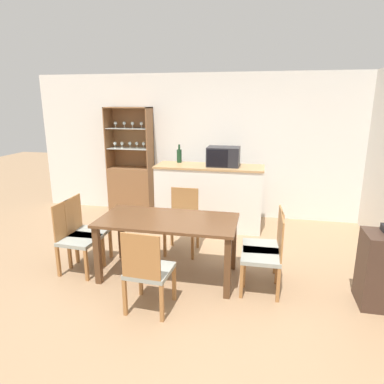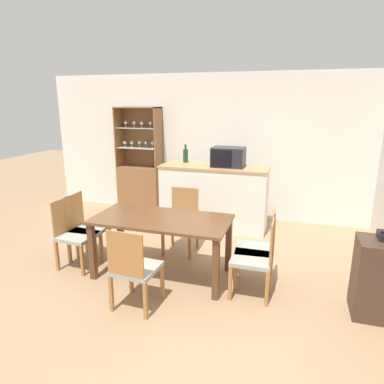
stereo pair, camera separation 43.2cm
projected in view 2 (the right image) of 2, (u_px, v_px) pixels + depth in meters
ground_plane at (173, 282)px, 4.05m from camera, size 18.00×18.00×0.00m
wall_back at (223, 147)px, 6.15m from camera, size 6.80×0.06×2.55m
kitchen_counter at (214, 197)px, 5.68m from camera, size 1.76×0.60×1.05m
display_cabinet at (141, 181)px, 6.57m from camera, size 0.81×0.40×1.97m
dining_table at (162, 226)px, 4.07m from camera, size 1.62×0.80×0.73m
dining_chair_side_right_far at (259, 248)px, 3.91m from camera, size 0.46×0.46×0.89m
dining_chair_side_left_far at (86, 227)px, 4.56m from camera, size 0.44×0.44×0.89m
dining_chair_head_near at (134, 268)px, 3.45m from camera, size 0.45×0.45×0.89m
dining_chair_side_left_near at (75, 234)px, 4.34m from camera, size 0.45×0.45×0.89m
dining_chair_side_right_near at (256, 258)px, 3.68m from camera, size 0.43×0.43×0.89m
dining_chair_head_far at (182, 221)px, 4.80m from camera, size 0.43×0.43×0.89m
microwave at (228, 157)px, 5.45m from camera, size 0.51×0.38×0.31m
wine_bottle at (186, 155)px, 5.84m from camera, size 0.08×0.08×0.31m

